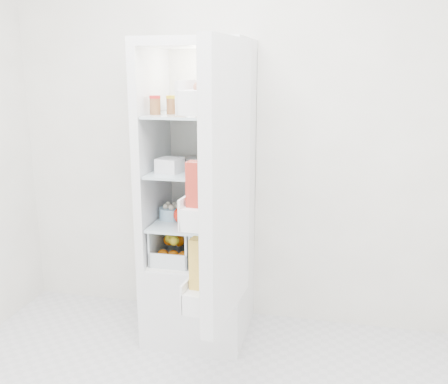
% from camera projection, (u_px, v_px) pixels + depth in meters
% --- Properties ---
extents(room_walls, '(3.02, 3.02, 2.61)m').
position_uv_depth(room_walls, '(157.00, 83.00, 1.64)').
color(room_walls, silver).
rests_on(room_walls, ground).
extents(refrigerator, '(0.60, 0.60, 1.80)m').
position_uv_depth(refrigerator, '(201.00, 230.00, 3.09)').
color(refrigerator, white).
rests_on(refrigerator, ground).
extents(shelf_low, '(0.49, 0.53, 0.01)m').
position_uv_depth(shelf_low, '(198.00, 221.00, 3.01)').
color(shelf_low, silver).
rests_on(shelf_low, refrigerator).
extents(shelf_mid, '(0.49, 0.53, 0.02)m').
position_uv_depth(shelf_mid, '(197.00, 171.00, 2.94)').
color(shelf_mid, silver).
rests_on(shelf_mid, refrigerator).
extents(shelf_top, '(0.49, 0.53, 0.02)m').
position_uv_depth(shelf_top, '(197.00, 114.00, 2.86)').
color(shelf_top, silver).
rests_on(shelf_top, refrigerator).
extents(crisper_left, '(0.23, 0.46, 0.22)m').
position_uv_depth(crisper_left, '(179.00, 240.00, 3.07)').
color(crisper_left, silver).
rests_on(crisper_left, refrigerator).
extents(crisper_right, '(0.23, 0.46, 0.22)m').
position_uv_depth(crisper_right, '(218.00, 243.00, 3.02)').
color(crisper_right, silver).
rests_on(crisper_right, refrigerator).
extents(condiment_jars, '(0.46, 0.32, 0.08)m').
position_uv_depth(condiment_jars, '(189.00, 107.00, 2.77)').
color(condiment_jars, '#B21919').
rests_on(condiment_jars, shelf_top).
extents(squeeze_bottle, '(0.06, 0.06, 0.16)m').
position_uv_depth(squeeze_bottle, '(229.00, 99.00, 2.86)').
color(squeeze_bottle, white).
rests_on(squeeze_bottle, shelf_top).
extents(tub_white, '(0.15, 0.15, 0.08)m').
position_uv_depth(tub_white, '(170.00, 165.00, 2.85)').
color(tub_white, silver).
rests_on(tub_white, shelf_mid).
extents(tub_cream, '(0.15, 0.15, 0.07)m').
position_uv_depth(tub_cream, '(213.00, 166.00, 2.85)').
color(tub_cream, silver).
rests_on(tub_cream, shelf_mid).
extents(tin_red, '(0.12, 0.12, 0.07)m').
position_uv_depth(tin_red, '(216.00, 169.00, 2.78)').
color(tin_red, red).
rests_on(tin_red, shelf_mid).
extents(foil_tray, '(0.16, 0.13, 0.04)m').
position_uv_depth(foil_tray, '(189.00, 160.00, 3.13)').
color(foil_tray, silver).
rests_on(foil_tray, shelf_mid).
extents(tub_green, '(0.11, 0.14, 0.07)m').
position_uv_depth(tub_green, '(212.00, 159.00, 3.09)').
color(tub_green, '#3D8754').
rests_on(tub_green, shelf_mid).
extents(red_cabbage, '(0.18, 0.18, 0.18)m').
position_uv_depth(red_cabbage, '(215.00, 202.00, 3.05)').
color(red_cabbage, '#561E58').
rests_on(red_cabbage, shelf_low).
extents(bell_pepper, '(0.10, 0.10, 0.10)m').
position_uv_depth(bell_pepper, '(182.00, 215.00, 2.93)').
color(bell_pepper, red).
rests_on(bell_pepper, shelf_low).
extents(mushroom_bowl, '(0.17, 0.17, 0.07)m').
position_uv_depth(mushroom_bowl, '(172.00, 213.00, 3.03)').
color(mushroom_bowl, '#94BFDE').
rests_on(mushroom_bowl, shelf_low).
extents(salad_bag, '(0.10, 0.10, 0.10)m').
position_uv_depth(salad_bag, '(222.00, 220.00, 2.84)').
color(salad_bag, '#B8D39E').
rests_on(salad_bag, shelf_low).
extents(citrus_pile, '(0.20, 0.24, 0.16)m').
position_uv_depth(citrus_pile, '(174.00, 246.00, 3.02)').
color(citrus_pile, orange).
rests_on(citrus_pile, refrigerator).
extents(veg_pile, '(0.16, 0.30, 0.10)m').
position_uv_depth(veg_pile, '(219.00, 250.00, 3.03)').
color(veg_pile, '#244F1A').
rests_on(veg_pile, refrigerator).
extents(fridge_door, '(0.22, 0.60, 1.30)m').
position_uv_depth(fridge_door, '(221.00, 188.00, 2.32)').
color(fridge_door, white).
rests_on(fridge_door, refrigerator).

